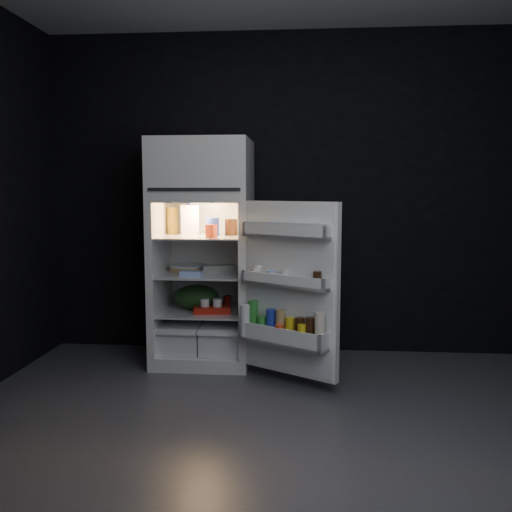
# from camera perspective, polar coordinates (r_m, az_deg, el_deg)

# --- Properties ---
(floor) EXTENTS (4.00, 3.40, 0.00)m
(floor) POSITION_cam_1_polar(r_m,az_deg,el_deg) (3.47, 1.49, -16.94)
(floor) COLOR #4D4D52
(floor) RESTS_ON ground
(wall_back) EXTENTS (4.00, 0.00, 2.70)m
(wall_back) POSITION_cam_1_polar(r_m,az_deg,el_deg) (4.88, 2.70, 6.20)
(wall_back) COLOR black
(wall_back) RESTS_ON ground
(wall_front) EXTENTS (4.00, 0.00, 2.70)m
(wall_front) POSITION_cam_1_polar(r_m,az_deg,el_deg) (1.49, -2.16, 5.09)
(wall_front) COLOR black
(wall_front) RESTS_ON ground
(refrigerator) EXTENTS (0.76, 0.71, 1.78)m
(refrigerator) POSITION_cam_1_polar(r_m,az_deg,el_deg) (4.59, -5.27, 1.21)
(refrigerator) COLOR white
(refrigerator) RESTS_ON ground
(fridge_door) EXTENTS (0.71, 0.55, 1.22)m
(fridge_door) POSITION_cam_1_polar(r_m,az_deg,el_deg) (3.98, 3.19, -3.72)
(fridge_door) COLOR white
(fridge_door) RESTS_ON ground
(milk_jug) EXTENTS (0.17, 0.17, 0.24)m
(milk_jug) POSITION_cam_1_polar(r_m,az_deg,el_deg) (4.65, -6.65, 3.62)
(milk_jug) COLOR white
(milk_jug) RESTS_ON refrigerator
(mayo_jar) EXTENTS (0.13, 0.13, 0.14)m
(mayo_jar) POSITION_cam_1_polar(r_m,az_deg,el_deg) (4.53, -4.35, 2.93)
(mayo_jar) COLOR #1E34A7
(mayo_jar) RESTS_ON refrigerator
(jam_jar) EXTENTS (0.11, 0.11, 0.13)m
(jam_jar) POSITION_cam_1_polar(r_m,az_deg,el_deg) (4.54, -2.49, 2.89)
(jam_jar) COLOR black
(jam_jar) RESTS_ON refrigerator
(amber_bottle) EXTENTS (0.11, 0.11, 0.22)m
(amber_bottle) POSITION_cam_1_polar(r_m,az_deg,el_deg) (4.73, -8.37, 3.52)
(amber_bottle) COLOR gold
(amber_bottle) RESTS_ON refrigerator
(small_carton) EXTENTS (0.09, 0.08, 0.10)m
(small_carton) POSITION_cam_1_polar(r_m,az_deg,el_deg) (4.34, -4.50, 2.50)
(small_carton) COLOR #E7421B
(small_carton) RESTS_ON refrigerator
(egg_carton) EXTENTS (0.28, 0.19, 0.07)m
(egg_carton) POSITION_cam_1_polar(r_m,az_deg,el_deg) (4.51, -3.78, -1.36)
(egg_carton) COLOR gray
(egg_carton) RESTS_ON refrigerator
(pie) EXTENTS (0.34, 0.34, 0.04)m
(pie) POSITION_cam_1_polar(r_m,az_deg,el_deg) (4.70, -6.81, -1.25)
(pie) COLOR tan
(pie) RESTS_ON refrigerator
(flat_package) EXTENTS (0.18, 0.10, 0.04)m
(flat_package) POSITION_cam_1_polar(r_m,az_deg,el_deg) (4.41, -6.48, -1.76)
(flat_package) COLOR #9CBBF1
(flat_package) RESTS_ON refrigerator
(wrapped_pkg) EXTENTS (0.14, 0.13, 0.05)m
(wrapped_pkg) POSITION_cam_1_polar(r_m,az_deg,el_deg) (4.67, -3.25, -1.21)
(wrapped_pkg) COLOR beige
(wrapped_pkg) RESTS_ON refrigerator
(produce_bag) EXTENTS (0.40, 0.36, 0.20)m
(produce_bag) POSITION_cam_1_polar(r_m,az_deg,el_deg) (4.65, -5.94, -4.10)
(produce_bag) COLOR #193815
(produce_bag) RESTS_ON refrigerator
(yogurt_tray) EXTENTS (0.31, 0.19, 0.05)m
(yogurt_tray) POSITION_cam_1_polar(r_m,az_deg,el_deg) (4.51, -4.39, -5.36)
(yogurt_tray) COLOR #B31C0F
(yogurt_tray) RESTS_ON refrigerator
(small_can_red) EXTENTS (0.08, 0.08, 0.09)m
(small_can_red) POSITION_cam_1_polar(r_m,az_deg,el_deg) (4.74, -2.89, -4.53)
(small_can_red) COLOR #B31C0F
(small_can_red) RESTS_ON refrigerator
(small_can_silver) EXTENTS (0.08, 0.08, 0.09)m
(small_can_silver) POSITION_cam_1_polar(r_m,az_deg,el_deg) (4.74, -2.74, -4.50)
(small_can_silver) COLOR silver
(small_can_silver) RESTS_ON refrigerator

